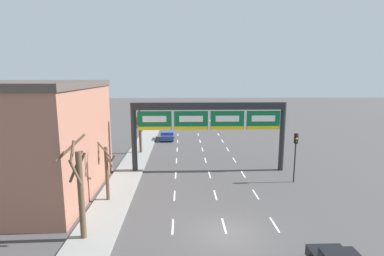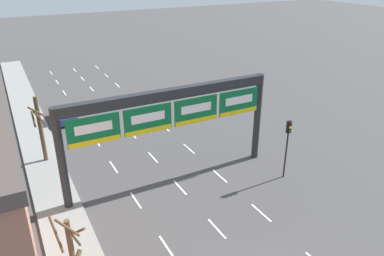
# 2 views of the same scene
# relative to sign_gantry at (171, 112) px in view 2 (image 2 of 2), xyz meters

# --- Properties ---
(lane_dashes) EXTENTS (6.72, 67.00, 0.01)m
(lane_dashes) POSITION_rel_sign_gantry_xyz_m (-0.00, 1.28, -5.35)
(lane_dashes) COLOR white
(lane_dashes) RESTS_ON ground_plane
(sign_gantry) EXTENTS (15.33, 0.70, 6.94)m
(sign_gantry) POSITION_rel_sign_gantry_xyz_m (0.00, 0.00, 0.00)
(sign_gantry) COLOR #232628
(sign_gantry) RESTS_ON ground_plane
(car_blue) EXTENTS (1.99, 4.18, 1.32)m
(car_blue) POSITION_rel_sign_gantry_xyz_m (-4.85, 15.02, -4.64)
(car_blue) COLOR navy
(car_blue) RESTS_ON ground_plane
(traffic_light_near_gantry) EXTENTS (0.30, 0.35, 4.49)m
(traffic_light_near_gantry) POSITION_rel_sign_gantry_xyz_m (7.44, -3.49, -2.14)
(traffic_light_near_gantry) COLOR black
(traffic_light_near_gantry) RESTS_ON ground_plane
(tree_bare_closest) EXTENTS (1.15, 1.17, 5.31)m
(tree_bare_closest) POSITION_rel_sign_gantry_xyz_m (-7.79, 7.13, -2.39)
(tree_bare_closest) COLOR brown
(tree_bare_closest) RESTS_ON sidewalk_left
(tree_bare_second) EXTENTS (1.45, 1.44, 4.66)m
(tree_bare_second) POSITION_rel_sign_gantry_xyz_m (-8.37, -7.14, -2.81)
(tree_bare_second) COLOR brown
(tree_bare_second) RESTS_ON sidewalk_left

